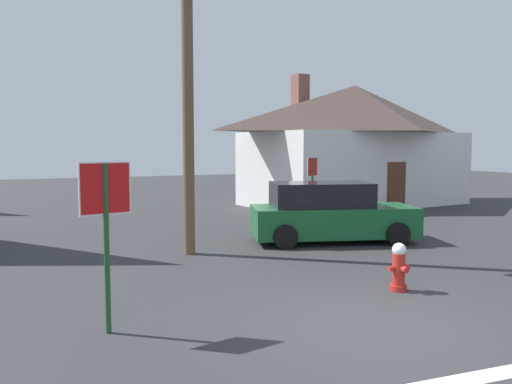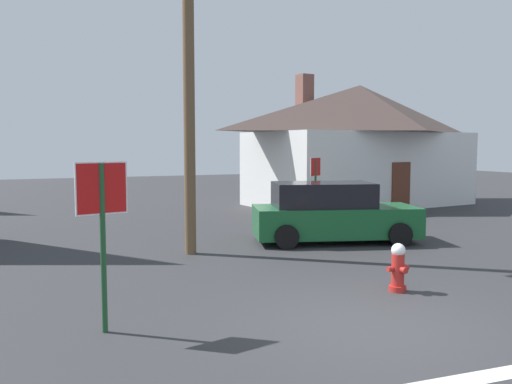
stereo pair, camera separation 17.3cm
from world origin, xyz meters
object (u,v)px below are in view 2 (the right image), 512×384
object	(u,v)px
stop_sign_near	(102,211)
utility_pole	(189,62)
fire_hydrant	(398,268)
parked_car	(332,214)
house	(359,143)
stop_sign_far	(315,178)

from	to	relation	value
stop_sign_near	utility_pole	size ratio (longest dim) A/B	0.27
fire_hydrant	parked_car	world-z (taller)	parked_car
stop_sign_near	fire_hydrant	bearing A→B (deg)	0.66
fire_hydrant	utility_pole	distance (m)	6.90
fire_hydrant	parked_car	size ratio (longest dim) A/B	0.19
stop_sign_near	house	distance (m)	18.03
house	parked_car	bearing A→B (deg)	-128.64
house	utility_pole	bearing A→B (deg)	-143.05
house	parked_car	xyz separation A→B (m)	(-6.13, -7.66, -2.01)
stop_sign_far	parked_car	distance (m)	3.27
house	parked_car	distance (m)	10.01
utility_pole	stop_sign_far	size ratio (longest dim) A/B	3.95
stop_sign_near	fire_hydrant	xyz separation A→B (m)	(5.23, 0.06, -1.31)
stop_sign_far	house	xyz separation A→B (m)	(4.96, 4.72, 1.19)
stop_sign_far	fire_hydrant	bearing A→B (deg)	-109.23
stop_sign_near	stop_sign_far	bearing A→B (deg)	44.58
stop_sign_far	stop_sign_near	bearing A→B (deg)	-135.42
stop_sign_near	fire_hydrant	world-z (taller)	stop_sign_near
fire_hydrant	parked_car	distance (m)	5.07
fire_hydrant	stop_sign_far	world-z (taller)	stop_sign_far
stop_sign_near	parked_car	xyz separation A→B (m)	(6.78, 4.88, -0.96)
fire_hydrant	parked_car	xyz separation A→B (m)	(1.55, 4.82, 0.35)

